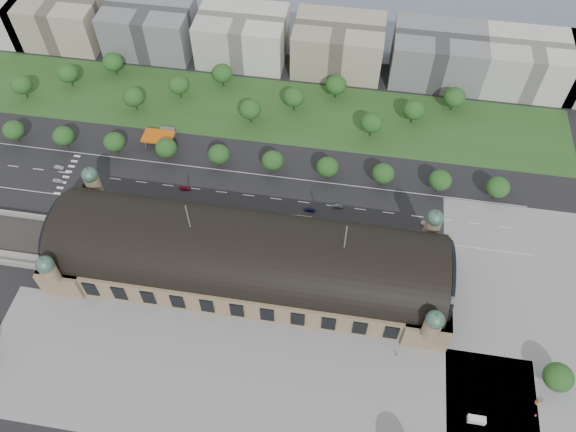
# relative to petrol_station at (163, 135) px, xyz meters

# --- Properties ---
(ground) EXTENTS (900.00, 900.00, 0.00)m
(ground) POSITION_rel_petrol_station_xyz_m (53.91, -65.28, -2.95)
(ground) COLOR black
(ground) RESTS_ON ground
(station) EXTENTS (150.00, 48.40, 44.30)m
(station) POSITION_rel_petrol_station_xyz_m (53.91, -65.28, 7.33)
(station) COLOR #8C7357
(station) RESTS_ON ground
(plaza_south) EXTENTS (190.00, 48.00, 0.12)m
(plaza_south) POSITION_rel_petrol_station_xyz_m (63.91, -109.28, -2.95)
(plaza_south) COLOR gray
(plaza_south) RESTS_ON ground
(plaza_east) EXTENTS (56.00, 100.00, 0.12)m
(plaza_east) POSITION_rel_petrol_station_xyz_m (156.91, -65.28, -2.95)
(plaza_east) COLOR gray
(plaza_east) RESTS_ON ground
(road_slab) EXTENTS (260.00, 26.00, 0.10)m
(road_slab) POSITION_rel_petrol_station_xyz_m (33.91, -27.28, -2.95)
(road_slab) COLOR black
(road_slab) RESTS_ON ground
(grass_belt) EXTENTS (300.00, 45.00, 0.10)m
(grass_belt) POSITION_rel_petrol_station_xyz_m (38.91, 27.72, -2.95)
(grass_belt) COLOR #274E1F
(grass_belt) RESTS_ON ground
(petrol_station) EXTENTS (14.00, 13.00, 5.05)m
(petrol_station) POSITION_rel_petrol_station_xyz_m (0.00, 0.00, 0.00)
(petrol_station) COLOR #CC560C
(petrol_station) RESTS_ON ground
(office_1) EXTENTS (45.00, 32.00, 24.00)m
(office_1) POSITION_rel_petrol_station_xyz_m (-76.09, 67.72, 9.05)
(office_1) COLOR tan
(office_1) RESTS_ON ground
(office_2) EXTENTS (45.00, 32.00, 24.00)m
(office_2) POSITION_rel_petrol_station_xyz_m (-26.09, 67.72, 9.05)
(office_2) COLOR slate
(office_2) RESTS_ON ground
(office_3) EXTENTS (45.00, 32.00, 24.00)m
(office_3) POSITION_rel_petrol_station_xyz_m (23.91, 67.72, 9.05)
(office_3) COLOR silver
(office_3) RESTS_ON ground
(office_4) EXTENTS (45.00, 32.00, 24.00)m
(office_4) POSITION_rel_petrol_station_xyz_m (73.91, 67.72, 9.05)
(office_4) COLOR tan
(office_4) RESTS_ON ground
(office_5) EXTENTS (45.00, 32.00, 24.00)m
(office_5) POSITION_rel_petrol_station_xyz_m (123.91, 67.72, 9.05)
(office_5) COLOR slate
(office_5) RESTS_ON ground
(office_6) EXTENTS (45.00, 32.00, 24.00)m
(office_6) POSITION_rel_petrol_station_xyz_m (168.91, 67.72, 9.05)
(office_6) COLOR silver
(office_6) RESTS_ON ground
(tree_row_0) EXTENTS (9.60, 9.60, 11.52)m
(tree_row_0) POSITION_rel_petrol_station_xyz_m (-66.09, -12.28, 4.48)
(tree_row_0) COLOR #2D2116
(tree_row_0) RESTS_ON ground
(tree_row_1) EXTENTS (9.60, 9.60, 11.52)m
(tree_row_1) POSITION_rel_petrol_station_xyz_m (-42.09, -12.28, 4.48)
(tree_row_1) COLOR #2D2116
(tree_row_1) RESTS_ON ground
(tree_row_2) EXTENTS (9.60, 9.60, 11.52)m
(tree_row_2) POSITION_rel_petrol_station_xyz_m (-18.09, -12.28, 4.48)
(tree_row_2) COLOR #2D2116
(tree_row_2) RESTS_ON ground
(tree_row_3) EXTENTS (9.60, 9.60, 11.52)m
(tree_row_3) POSITION_rel_petrol_station_xyz_m (5.91, -12.28, 4.48)
(tree_row_3) COLOR #2D2116
(tree_row_3) RESTS_ON ground
(tree_row_4) EXTENTS (9.60, 9.60, 11.52)m
(tree_row_4) POSITION_rel_petrol_station_xyz_m (29.91, -12.28, 4.48)
(tree_row_4) COLOR #2D2116
(tree_row_4) RESTS_ON ground
(tree_row_5) EXTENTS (9.60, 9.60, 11.52)m
(tree_row_5) POSITION_rel_petrol_station_xyz_m (53.91, -12.28, 4.48)
(tree_row_5) COLOR #2D2116
(tree_row_5) RESTS_ON ground
(tree_row_6) EXTENTS (9.60, 9.60, 11.52)m
(tree_row_6) POSITION_rel_petrol_station_xyz_m (77.91, -12.28, 4.48)
(tree_row_6) COLOR #2D2116
(tree_row_6) RESTS_ON ground
(tree_row_7) EXTENTS (9.60, 9.60, 11.52)m
(tree_row_7) POSITION_rel_petrol_station_xyz_m (101.91, -12.28, 4.48)
(tree_row_7) COLOR #2D2116
(tree_row_7) RESTS_ON ground
(tree_row_8) EXTENTS (9.60, 9.60, 11.52)m
(tree_row_8) POSITION_rel_petrol_station_xyz_m (125.91, -12.28, 4.48)
(tree_row_8) COLOR #2D2116
(tree_row_8) RESTS_ON ground
(tree_row_9) EXTENTS (9.60, 9.60, 11.52)m
(tree_row_9) POSITION_rel_petrol_station_xyz_m (149.91, -12.28, 4.48)
(tree_row_9) COLOR #2D2116
(tree_row_9) RESTS_ON ground
(tree_belt_0) EXTENTS (10.40, 10.40, 12.48)m
(tree_belt_0) POSITION_rel_petrol_station_xyz_m (-76.09, 17.72, 5.10)
(tree_belt_0) COLOR #2D2116
(tree_belt_0) RESTS_ON ground
(tree_belt_1) EXTENTS (10.40, 10.40, 12.48)m
(tree_belt_1) POSITION_rel_petrol_station_xyz_m (-57.09, 29.72, 5.10)
(tree_belt_1) COLOR #2D2116
(tree_belt_1) RESTS_ON ground
(tree_belt_2) EXTENTS (10.40, 10.40, 12.48)m
(tree_belt_2) POSITION_rel_petrol_station_xyz_m (-38.09, 41.72, 5.10)
(tree_belt_2) COLOR #2D2116
(tree_belt_2) RESTS_ON ground
(tree_belt_3) EXTENTS (10.40, 10.40, 12.48)m
(tree_belt_3) POSITION_rel_petrol_station_xyz_m (-19.09, 17.72, 5.10)
(tree_belt_3) COLOR #2D2116
(tree_belt_3) RESTS_ON ground
(tree_belt_4) EXTENTS (10.40, 10.40, 12.48)m
(tree_belt_4) POSITION_rel_petrol_station_xyz_m (-0.09, 29.72, 5.10)
(tree_belt_4) COLOR #2D2116
(tree_belt_4) RESTS_ON ground
(tree_belt_5) EXTENTS (10.40, 10.40, 12.48)m
(tree_belt_5) POSITION_rel_petrol_station_xyz_m (18.91, 41.72, 5.10)
(tree_belt_5) COLOR #2D2116
(tree_belt_5) RESTS_ON ground
(tree_belt_6) EXTENTS (10.40, 10.40, 12.48)m
(tree_belt_6) POSITION_rel_petrol_station_xyz_m (37.91, 17.72, 5.10)
(tree_belt_6) COLOR #2D2116
(tree_belt_6) RESTS_ON ground
(tree_belt_7) EXTENTS (10.40, 10.40, 12.48)m
(tree_belt_7) POSITION_rel_petrol_station_xyz_m (56.91, 29.72, 5.10)
(tree_belt_7) COLOR #2D2116
(tree_belt_7) RESTS_ON ground
(tree_belt_8) EXTENTS (10.40, 10.40, 12.48)m
(tree_belt_8) POSITION_rel_petrol_station_xyz_m (75.91, 41.72, 5.10)
(tree_belt_8) COLOR #2D2116
(tree_belt_8) RESTS_ON ground
(tree_belt_9) EXTENTS (10.40, 10.40, 12.48)m
(tree_belt_9) POSITION_rel_petrol_station_xyz_m (94.91, 17.72, 5.10)
(tree_belt_9) COLOR #2D2116
(tree_belt_9) RESTS_ON ground
(tree_belt_10) EXTENTS (10.40, 10.40, 12.48)m
(tree_belt_10) POSITION_rel_petrol_station_xyz_m (113.91, 29.72, 5.10)
(tree_belt_10) COLOR #2D2116
(tree_belt_10) RESTS_ON ground
(tree_belt_11) EXTENTS (10.40, 10.40, 12.48)m
(tree_belt_11) POSITION_rel_petrol_station_xyz_m (132.91, 41.72, 5.10)
(tree_belt_11) COLOR #2D2116
(tree_belt_11) RESTS_ON ground
(tree_plaza_ne) EXTENTS (10.00, 10.00, 11.69)m
(tree_plaza_ne) POSITION_rel_petrol_station_xyz_m (163.91, -93.28, 4.48)
(tree_plaza_ne) COLOR #2D2116
(tree_plaza_ne) RESTS_ON ground
(traffic_car_0) EXTENTS (4.71, 2.20, 1.56)m
(traffic_car_0) POSITION_rel_petrol_station_xyz_m (-38.45, -32.77, -2.17)
(traffic_car_0) COLOR silver
(traffic_car_0) RESTS_ON ground
(traffic_car_1) EXTENTS (4.39, 1.90, 1.40)m
(traffic_car_1) POSITION_rel_petrol_station_xyz_m (-41.11, -25.18, -2.25)
(traffic_car_1) COLOR #919299
(traffic_car_1) RESTS_ON ground
(traffic_car_2) EXTENTS (5.76, 3.24, 1.52)m
(traffic_car_2) POSITION_rel_petrol_station_xyz_m (-24.08, -33.32, -2.19)
(traffic_car_2) COLOR black
(traffic_car_2) RESTS_ON ground
(traffic_car_3) EXTENTS (4.77, 2.22, 1.35)m
(traffic_car_3) POSITION_rel_petrol_station_xyz_m (18.12, -28.11, -2.27)
(traffic_car_3) COLOR maroon
(traffic_car_3) RESTS_ON ground
(traffic_car_4) EXTENTS (4.81, 2.28, 1.59)m
(traffic_car_4) POSITION_rel_petrol_station_xyz_m (72.90, -31.36, -2.15)
(traffic_car_4) COLOR #1C1A49
(traffic_car_4) RESTS_ON ground
(traffic_car_5) EXTENTS (4.56, 2.05, 1.45)m
(traffic_car_5) POSITION_rel_petrol_station_xyz_m (84.50, -27.65, -2.22)
(traffic_car_5) COLOR #505157
(traffic_car_5) RESTS_ON ground
(traffic_car_6) EXTENTS (5.07, 2.72, 1.35)m
(traffic_car_6) POSITION_rel_petrol_station_xyz_m (121.66, -30.96, -2.27)
(traffic_car_6) COLOR silver
(traffic_car_6) RESTS_ON ground
(parked_car_0) EXTENTS (4.15, 3.60, 1.35)m
(parked_car_0) POSITION_rel_petrol_station_xyz_m (0.69, -40.96, -2.27)
(parked_car_0) COLOR black
(parked_car_0) RESTS_ON ground
(parked_car_1) EXTENTS (5.00, 4.27, 1.27)m
(parked_car_1) POSITION_rel_petrol_station_xyz_m (-3.05, -44.28, -2.31)
(parked_car_1) COLOR maroon
(parked_car_1) RESTS_ON ground
(parked_car_2) EXTENTS (5.68, 4.65, 1.55)m
(parked_car_2) POSITION_rel_petrol_station_xyz_m (6.52, -42.00, -2.17)
(parked_car_2) COLOR #172241
(parked_car_2) RESTS_ON ground
(parked_car_3) EXTENTS (4.62, 4.24, 1.53)m
(parked_car_3) POSITION_rel_petrol_station_xyz_m (16.42, -43.25, -2.18)
(parked_car_3) COLOR #5C5E64
(parked_car_3) RESTS_ON ground
(parked_car_4) EXTENTS (4.34, 3.10, 1.36)m
(parked_car_4) POSITION_rel_petrol_station_xyz_m (3.65, -44.28, -2.27)
(parked_car_4) COLOR silver
(parked_car_4) RESTS_ON ground
(parked_car_5) EXTENTS (6.44, 4.60, 1.63)m
(parked_car_5) POSITION_rel_petrol_station_xyz_m (29.91, -44.28, -2.13)
(parked_car_5) COLOR gray
(parked_car_5) RESTS_ON ground
(parked_car_6) EXTENTS (5.49, 4.42, 1.49)m
(parked_car_6) POSITION_rel_petrol_station_xyz_m (34.55, -40.28, -2.20)
(parked_car_6) COLOR black
(parked_car_6) RESTS_ON ground
(bus_west) EXTENTS (10.99, 3.35, 3.02)m
(bus_west) POSITION_rel_petrol_station_xyz_m (29.40, -38.28, -1.44)
(bus_west) COLOR red
(bus_west) RESTS_ON ground
(bus_mid) EXTENTS (10.59, 3.17, 2.91)m
(bus_mid) POSITION_rel_petrol_station_xyz_m (63.27, -38.28, -1.50)
(bus_mid) COLOR beige
(bus_mid) RESTS_ON ground
(bus_east) EXTENTS (12.64, 3.53, 3.49)m
(bus_east) POSITION_rel_petrol_station_xyz_m (68.66, -38.28, -1.21)
(bus_east) COLOR silver
(bus_east) RESTS_ON ground
(van_east) EXTENTS (5.74, 2.34, 2.48)m
(van_east) POSITION_rel_petrol_station_xyz_m (138.05, -109.42, -1.76)
(van_east) COLOR white
(van_east) RESTS_ON ground
(advertising_column) EXTENTS (1.93, 1.93, 3.66)m
(advertising_column) POSITION_rel_petrol_station_xyz_m (158.84, -100.14, -1.05)
(advertising_column) COLOR #E2384E
(advertising_column) RESTS_ON ground
(pedestrian_0) EXTENTS (0.91, 0.74, 1.62)m
(pedestrian_0) POSITION_rel_petrol_station_xyz_m (111.81, -90.97, -2.14)
(pedestrian_0) COLOR gray
(pedestrian_0) RESTS_ON ground
(pedestrian_5) EXTENTS (0.70, 0.87, 1.55)m
(pedestrian_5) POSITION_rel_petrol_station_xyz_m (157.78, -104.65, -2.17)
(pedestrian_5) COLOR gray
(pedestrian_5) RESTS_ON ground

